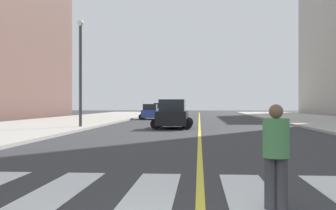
{
  "coord_description": "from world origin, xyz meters",
  "views": [
    {
      "loc": [
        -0.02,
        -3.71,
        1.65
      ],
      "look_at": [
        -2.78,
        32.85,
        1.6
      ],
      "focal_mm": 44.25,
      "sensor_mm": 36.0,
      "label": 1
    }
  ],
  "objects_px": {
    "car_black_second": "(173,115)",
    "pedestrian_crossing": "(276,152)",
    "car_white_third": "(160,110)",
    "street_lamp": "(80,63)",
    "car_blue_nearest": "(150,112)"
  },
  "relations": [
    {
      "from": "car_black_second",
      "to": "pedestrian_crossing",
      "type": "distance_m",
      "value": 22.04
    },
    {
      "from": "car_black_second",
      "to": "car_white_third",
      "type": "distance_m",
      "value": 29.26
    },
    {
      "from": "car_black_second",
      "to": "street_lamp",
      "type": "height_order",
      "value": "street_lamp"
    },
    {
      "from": "car_black_second",
      "to": "car_white_third",
      "type": "height_order",
      "value": "car_black_second"
    },
    {
      "from": "car_white_third",
      "to": "street_lamp",
      "type": "xyz_separation_m",
      "value": [
        -2.67,
        -29.84,
        3.58
      ]
    },
    {
      "from": "car_white_third",
      "to": "pedestrian_crossing",
      "type": "distance_m",
      "value": 51.3
    },
    {
      "from": "car_blue_nearest",
      "to": "car_white_third",
      "type": "height_order",
      "value": "car_white_third"
    },
    {
      "from": "car_white_third",
      "to": "pedestrian_crossing",
      "type": "relative_size",
      "value": 2.53
    },
    {
      "from": "car_blue_nearest",
      "to": "car_white_third",
      "type": "xyz_separation_m",
      "value": [
        0.02,
        11.87,
        0.07
      ]
    },
    {
      "from": "car_blue_nearest",
      "to": "street_lamp",
      "type": "distance_m",
      "value": 18.52
    },
    {
      "from": "car_black_second",
      "to": "pedestrian_crossing",
      "type": "xyz_separation_m",
      "value": [
        3.02,
        -21.84,
        -0.02
      ]
    },
    {
      "from": "car_black_second",
      "to": "street_lamp",
      "type": "xyz_separation_m",
      "value": [
        -6.25,
        -0.79,
        3.52
      ]
    },
    {
      "from": "pedestrian_crossing",
      "to": "street_lamp",
      "type": "height_order",
      "value": "street_lamp"
    },
    {
      "from": "car_blue_nearest",
      "to": "car_black_second",
      "type": "distance_m",
      "value": 17.54
    },
    {
      "from": "car_blue_nearest",
      "to": "street_lamp",
      "type": "xyz_separation_m",
      "value": [
        -2.65,
        -17.96,
        3.65
      ]
    }
  ]
}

